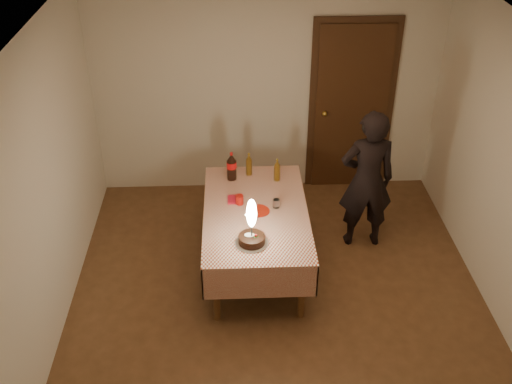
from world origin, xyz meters
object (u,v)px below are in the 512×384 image
red_cup (240,200)px  dining_table (256,219)px  clear_cup (276,203)px  red_plate (259,211)px  cola_bottle (232,166)px  photographer (367,180)px  amber_bottle_left (249,165)px  birthday_cake (252,231)px  amber_bottle_right (277,171)px

red_cup → dining_table: bearing=-39.9°
red_cup → clear_cup: 0.37m
red_plate → cola_bottle: size_ratio=0.69×
red_plate → red_cup: 0.23m
clear_cup → photographer: photographer is taller
red_plate → clear_cup: clear_cup is taller
amber_bottle_left → photographer: photographer is taller
birthday_cake → red_cup: bearing=98.6°
birthday_cake → amber_bottle_right: bearing=74.0°
dining_table → amber_bottle_right: (0.25, 0.56, 0.21)m
red_cup → amber_bottle_right: (0.40, 0.43, 0.07)m
amber_bottle_right → photographer: (0.92, -0.18, -0.03)m
clear_cup → amber_bottle_right: bearing=85.1°
birthday_cake → clear_cup: 0.63m
amber_bottle_left → dining_table: bearing=-86.5°
dining_table → photographer: size_ratio=1.10×
cola_bottle → clear_cup: bearing=-52.2°
red_plate → amber_bottle_left: (-0.07, 0.70, 0.11)m
clear_cup → birthday_cake: bearing=-115.1°
amber_bottle_right → clear_cup: bearing=-94.9°
clear_cup → photographer: (0.96, 0.33, 0.04)m
birthday_cake → red_plate: 0.53m
red_plate → red_cup: (-0.18, 0.13, 0.05)m
amber_bottle_right → dining_table: bearing=-113.8°
photographer → birthday_cake: bearing=-143.9°
clear_cup → photographer: 1.02m
clear_cup → amber_bottle_right: size_ratio=0.35×
dining_table → red_plate: 0.10m
amber_bottle_left → photographer: 1.25m
dining_table → clear_cup: (0.20, 0.05, 0.14)m
amber_bottle_right → photographer: 0.94m
clear_cup → cola_bottle: 0.71m
birthday_cake → red_plate: birthday_cake is taller
clear_cup → red_plate: bearing=-162.1°
red_cup → amber_bottle_right: bearing=47.0°
red_plate → cola_bottle: 0.68m
red_plate → cola_bottle: cola_bottle is taller
birthday_cake → red_plate: bearing=80.4°
red_plate → photographer: photographer is taller
amber_bottle_left → cola_bottle: bearing=-155.1°
birthday_cake → amber_bottle_right: (0.31, 1.07, -0.02)m
dining_table → amber_bottle_left: bearing=93.5°
red_cup → amber_bottle_left: bearing=78.7°
dining_table → red_plate: red_plate is taller
clear_cup → dining_table: bearing=-165.4°
dining_table → cola_bottle: 0.70m
birthday_cake → red_plate: size_ratio=2.15×
cola_bottle → photographer: bearing=-9.3°
birthday_cake → amber_bottle_right: birthday_cake is taller
dining_table → clear_cup: 0.25m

